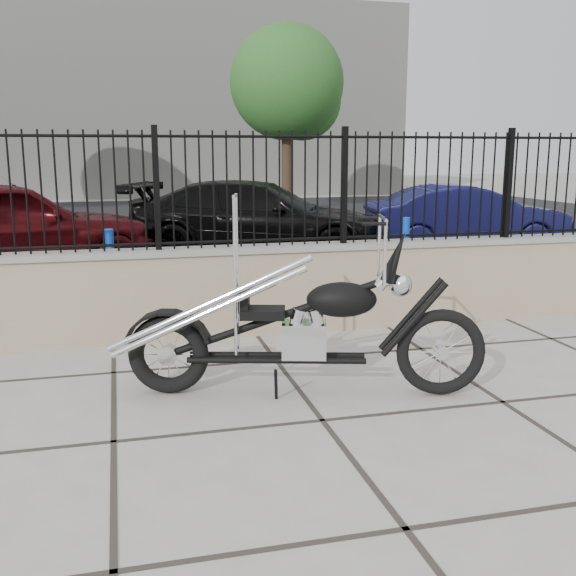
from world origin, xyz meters
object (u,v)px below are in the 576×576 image
(chopper_motorcycle, at_px, (297,295))
(car_red, at_px, (1,228))
(car_black, at_px, (258,219))
(car_blue, at_px, (467,218))

(chopper_motorcycle, distance_m, car_red, 6.78)
(car_black, bearing_deg, chopper_motorcycle, -166.82)
(chopper_motorcycle, bearing_deg, car_red, 132.66)
(chopper_motorcycle, distance_m, car_black, 7.29)
(chopper_motorcycle, relative_size, car_red, 0.60)
(car_blue, bearing_deg, car_red, 103.16)
(car_red, bearing_deg, car_blue, -108.62)
(car_blue, bearing_deg, car_black, 93.14)
(car_red, bearing_deg, chopper_motorcycle, -177.35)
(car_black, height_order, car_blue, car_black)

